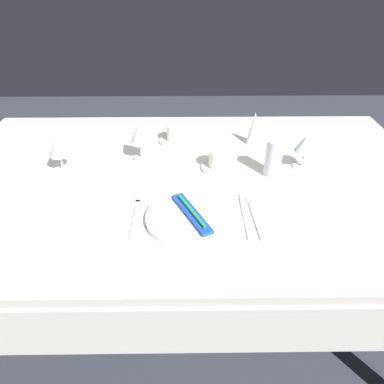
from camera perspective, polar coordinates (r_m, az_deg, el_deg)
ground_plane at (r=1.79m, az=-0.33°, el=-17.99°), size 6.00×6.00×0.00m
dining_table at (r=1.33m, az=-0.42°, el=-0.36°), size 1.80×1.11×0.74m
dinner_plate at (r=1.07m, az=0.07°, el=-4.12°), size 0.28×0.28×0.02m
toothbrush_package at (r=1.06m, az=0.08°, el=-3.41°), size 0.12×0.20×0.02m
fork_outer at (r=1.11m, az=-8.91°, el=-3.50°), size 0.02×0.23×0.00m
dinner_knife at (r=1.10m, az=8.86°, el=-3.87°), size 0.02×0.23×0.00m
spoon_soup at (r=1.12m, az=9.99°, el=-3.08°), size 0.03×0.22×0.01m
saucer_left at (r=1.33m, az=4.57°, el=4.01°), size 0.14×0.14×0.01m
coffee_cup_left at (r=1.31m, az=4.72°, el=5.45°), size 0.11×0.08×0.07m
saucer_right at (r=1.53m, az=-2.46°, el=8.30°), size 0.14×0.14×0.01m
coffee_cup_right at (r=1.51m, az=-2.43°, el=9.60°), size 0.10×0.08×0.07m
wine_glass_centre at (r=1.36m, az=-20.75°, el=6.81°), size 0.07×0.07×0.14m
wine_glass_left at (r=1.36m, az=-8.33°, el=9.18°), size 0.08×0.08×0.15m
wine_glass_right at (r=1.36m, az=18.02°, el=7.24°), size 0.08×0.08×0.13m
drink_tumbler at (r=1.29m, az=13.15°, el=5.08°), size 0.06×0.06×0.14m
napkin_folded at (r=1.50m, az=10.12°, el=10.10°), size 0.06×0.06×0.14m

